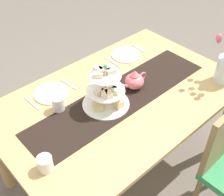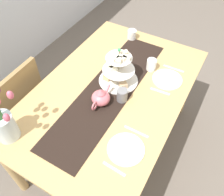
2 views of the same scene
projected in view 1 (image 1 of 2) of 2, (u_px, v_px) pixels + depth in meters
ground_plane at (118, 167)px, 2.45m from camera, size 8.00×8.00×0.00m
dining_table at (119, 108)px, 2.01m from camera, size 1.62×1.03×0.77m
table_runner at (121, 97)px, 1.94m from camera, size 1.35×0.33×0.00m
tiered_cake_stand at (106, 92)px, 1.81m from camera, size 0.30×0.30×0.30m
teapot at (134, 81)px, 1.98m from camera, size 0.24×0.13×0.14m
cream_jug at (45, 164)px, 1.49m from camera, size 0.08×0.08×0.08m
dinner_plate_left at (126, 55)px, 2.31m from camera, size 0.23×0.23×0.01m
fork_left at (139, 48)px, 2.39m from camera, size 0.02×0.15×0.01m
knife_left at (112, 62)px, 2.24m from camera, size 0.02×0.17×0.01m
dinner_plate_right at (51, 93)px, 1.96m from camera, size 0.23×0.23×0.01m
fork_right at (69, 84)px, 2.04m from camera, size 0.03×0.15×0.01m
knife_right at (32, 103)px, 1.89m from camera, size 0.02×0.17×0.01m
mug_grey at (112, 80)px, 2.00m from camera, size 0.08×0.08×0.09m
mug_white_text at (58, 104)px, 1.82m from camera, size 0.08×0.08×0.09m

